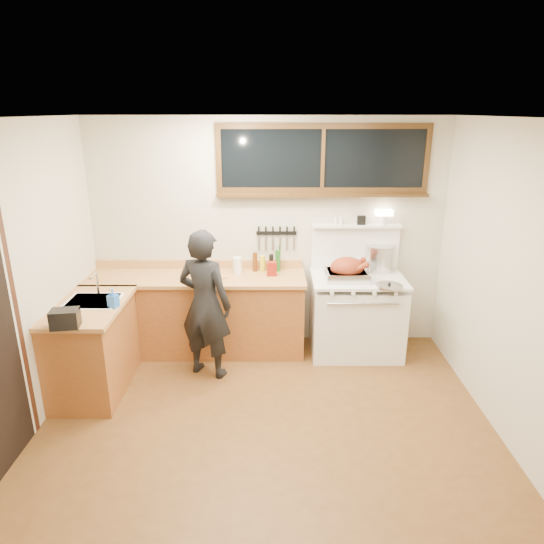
{
  "coord_description": "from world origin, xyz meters",
  "views": [
    {
      "loc": [
        0.05,
        -3.63,
        2.65
      ],
      "look_at": [
        0.05,
        0.85,
        1.15
      ],
      "focal_mm": 32.0,
      "sensor_mm": 36.0,
      "label": 1
    }
  ],
  "objects_px": {
    "vintage_stove": "(356,313)",
    "cutting_board": "(207,272)",
    "roast_turkey": "(347,271)",
    "man": "(205,304)"
  },
  "relations": [
    {
      "from": "vintage_stove",
      "to": "cutting_board",
      "type": "relative_size",
      "value": 3.4
    },
    {
      "from": "cutting_board",
      "to": "roast_turkey",
      "type": "distance_m",
      "value": 1.54
    },
    {
      "from": "man",
      "to": "roast_turkey",
      "type": "relative_size",
      "value": 3.15
    },
    {
      "from": "cutting_board",
      "to": "roast_turkey",
      "type": "bearing_deg",
      "value": -3.45
    },
    {
      "from": "man",
      "to": "cutting_board",
      "type": "xyz_separation_m",
      "value": [
        -0.04,
        0.52,
        0.17
      ]
    },
    {
      "from": "vintage_stove",
      "to": "man",
      "type": "distance_m",
      "value": 1.73
    },
    {
      "from": "vintage_stove",
      "to": "roast_turkey",
      "type": "height_order",
      "value": "vintage_stove"
    },
    {
      "from": "man",
      "to": "roast_turkey",
      "type": "distance_m",
      "value": 1.57
    },
    {
      "from": "vintage_stove",
      "to": "man",
      "type": "bearing_deg",
      "value": -163.03
    },
    {
      "from": "vintage_stove",
      "to": "cutting_board",
      "type": "distance_m",
      "value": 1.74
    }
  ]
}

